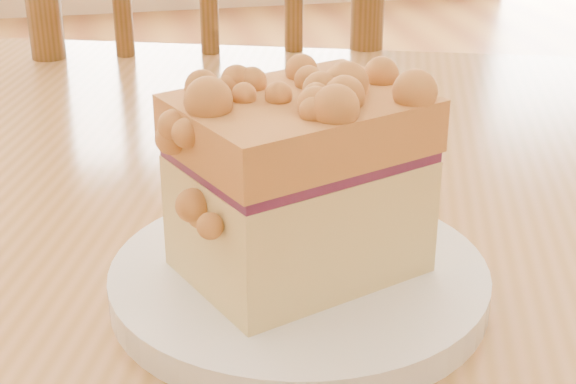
# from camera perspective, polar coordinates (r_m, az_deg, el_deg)

# --- Properties ---
(cafe_table_main) EXTENTS (1.41, 1.16, 0.75)m
(cafe_table_main) POSITION_cam_1_polar(r_m,az_deg,el_deg) (0.67, 7.72, -8.46)
(cafe_table_main) COLOR #A87441
(cafe_table_main) RESTS_ON ground
(cafe_chair_main) EXTENTS (0.47, 0.47, 0.96)m
(cafe_chair_main) POSITION_cam_1_polar(r_m,az_deg,el_deg) (1.23, -4.81, -1.17)
(cafe_chair_main) COLOR brown
(cafe_chair_main) RESTS_ON ground
(plate) EXTENTS (0.22, 0.22, 0.02)m
(plate) POSITION_cam_1_polar(r_m,az_deg,el_deg) (0.51, 0.71, -5.78)
(plate) COLOR white
(plate) RESTS_ON cafe_table_main
(cake_slice) EXTENTS (0.15, 0.13, 0.12)m
(cake_slice) POSITION_cam_1_polar(r_m,az_deg,el_deg) (0.48, 0.70, 1.37)
(cake_slice) COLOR #E2C880
(cake_slice) RESTS_ON plate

